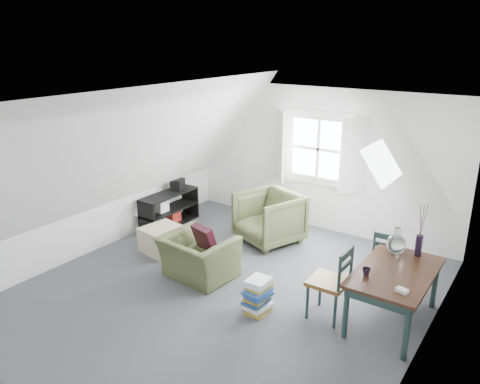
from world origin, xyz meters
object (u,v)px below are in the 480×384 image
Objects in this scene: dining_chair_far at (388,258)px; ottoman at (163,239)px; armchair_far at (268,241)px; dining_table at (395,278)px; media_shelf at (168,211)px; magazine_stack at (258,296)px; dining_chair_near at (331,281)px; armchair_near at (199,277)px.

ottoman is at bearing 19.81° from dining_chair_far.
armchair_far is at bearing 46.39° from ottoman.
dining_table is (3.64, 0.11, 0.40)m from ottoman.
magazine_stack is (2.88, -1.46, -0.05)m from media_shelf.
dining_chair_near reaches higher than media_shelf.
armchair_far is 2.18m from dining_chair_far.
magazine_stack reaches higher than armchair_far.
media_shelf is at bearing 5.46° from dining_chair_far.
dining_chair_far is (3.31, 0.90, 0.24)m from ottoman.
armchair_near is 1.10m from ottoman.
dining_table reaches higher than ottoman.
ottoman is at bearing -177.41° from dining_table.
media_shelf is at bearing -30.39° from armchair_near.
dining_table is at bearing -4.95° from armchair_far.
dining_chair_near is (1.97, 0.12, 0.49)m from armchair_near.
armchair_near is 2.04m from dining_chair_near.
dining_chair_far is 1.90m from magazine_stack.
dining_table is 1.16× the size of media_shelf.
dining_chair_near reaches higher than magazine_stack.
armchair_far is 0.99× the size of dining_chair_near.
ottoman reaches higher than armchair_near.
dining_chair_far is 3.99m from media_shelf.
armchair_far is 2.13× the size of magazine_stack.
dining_chair_far is 0.70× the size of media_shelf.
dining_chair_near reaches higher than armchair_far.
magazine_stack is (-0.79, -0.40, -0.27)m from dining_chair_near.
ottoman is at bearing 164.20° from magazine_stack.
armchair_near is at bearing -98.45° from dining_chair_near.
dining_chair_near is 0.93m from magazine_stack.
media_shelf is at bearing -146.64° from armchair_far.
magazine_stack is (2.20, -0.62, 0.02)m from ottoman.
magazine_stack is at bearing 171.47° from armchair_near.
dining_chair_far is 1.89× the size of magazine_stack.
magazine_stack is (-1.11, -1.53, -0.21)m from dining_chair_far.
dining_chair_far is at bearing 113.37° from dining_table.
armchair_far is 1.59× the size of ottoman.
magazine_stack is (1.18, -0.28, 0.22)m from armchair_near.
dining_chair_near is (-0.32, -1.13, 0.06)m from dining_chair_far.
dining_chair_far is 1.18m from dining_chair_near.
dining_chair_far is at bearing 15.27° from ottoman.
ottoman is at bearing -14.18° from armchair_near.
dining_table is at bearing 1.69° from ottoman.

